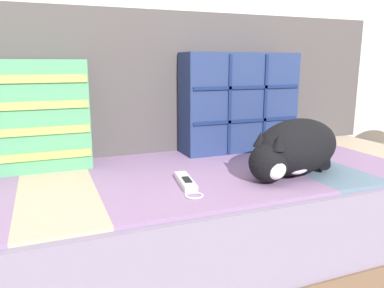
{
  "coord_description": "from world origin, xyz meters",
  "views": [
    {
      "loc": [
        -0.33,
        -0.96,
        0.75
      ],
      "look_at": [
        0.09,
        0.08,
        0.5
      ],
      "focal_mm": 35.0,
      "sensor_mm": 36.0,
      "label": 1
    }
  ],
  "objects_px": {
    "couch": "(159,230)",
    "throw_pillow_quilted": "(239,102)",
    "sleeping_cat": "(294,149)",
    "game_remote_far": "(187,183)",
    "throw_pillow_striped": "(19,116)"
  },
  "relations": [
    {
      "from": "sleeping_cat",
      "to": "couch",
      "type": "bearing_deg",
      "value": 154.01
    },
    {
      "from": "throw_pillow_quilted",
      "to": "game_remote_far",
      "type": "xyz_separation_m",
      "value": [
        -0.36,
        -0.35,
        -0.18
      ]
    },
    {
      "from": "couch",
      "to": "throw_pillow_striped",
      "type": "relative_size",
      "value": 5.12
    },
    {
      "from": "throw_pillow_striped",
      "to": "game_remote_far",
      "type": "height_order",
      "value": "throw_pillow_striped"
    },
    {
      "from": "couch",
      "to": "throw_pillow_quilted",
      "type": "height_order",
      "value": "throw_pillow_quilted"
    },
    {
      "from": "couch",
      "to": "throw_pillow_striped",
      "type": "xyz_separation_m",
      "value": [
        -0.4,
        0.18,
        0.38
      ]
    },
    {
      "from": "throw_pillow_striped",
      "to": "throw_pillow_quilted",
      "type": "bearing_deg",
      "value": 0.04
    },
    {
      "from": "couch",
      "to": "game_remote_far",
      "type": "distance_m",
      "value": 0.27
    },
    {
      "from": "throw_pillow_quilted",
      "to": "sleeping_cat",
      "type": "height_order",
      "value": "throw_pillow_quilted"
    },
    {
      "from": "throw_pillow_quilted",
      "to": "throw_pillow_striped",
      "type": "distance_m",
      "value": 0.79
    },
    {
      "from": "throw_pillow_striped",
      "to": "game_remote_far",
      "type": "bearing_deg",
      "value": -38.35
    },
    {
      "from": "game_remote_far",
      "to": "throw_pillow_striped",
      "type": "bearing_deg",
      "value": 141.65
    },
    {
      "from": "sleeping_cat",
      "to": "game_remote_far",
      "type": "bearing_deg",
      "value": 176.33
    },
    {
      "from": "throw_pillow_quilted",
      "to": "sleeping_cat",
      "type": "xyz_separation_m",
      "value": [
        -0.01,
        -0.37,
        -0.11
      ]
    },
    {
      "from": "throw_pillow_quilted",
      "to": "game_remote_far",
      "type": "height_order",
      "value": "throw_pillow_quilted"
    }
  ]
}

